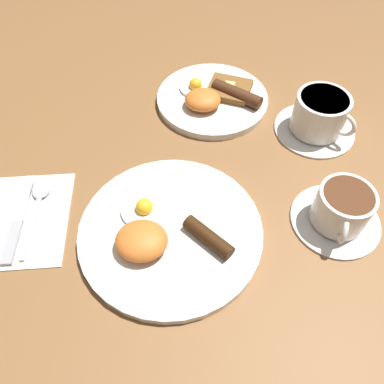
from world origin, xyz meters
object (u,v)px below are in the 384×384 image
(breakfast_plate_near, at_px, (167,232))
(breakfast_plate_far, at_px, (213,98))
(teacup_near, at_px, (341,210))
(knife, at_px, (18,222))
(spoon, at_px, (39,197))
(teacup_far, at_px, (319,117))

(breakfast_plate_near, distance_m, breakfast_plate_far, 0.33)
(teacup_near, bearing_deg, knife, -177.50)
(breakfast_plate_near, height_order, breakfast_plate_far, breakfast_plate_near)
(breakfast_plate_near, relative_size, teacup_near, 2.01)
(knife, height_order, spoon, spoon)
(teacup_near, height_order, knife, teacup_near)
(breakfast_plate_far, height_order, spoon, breakfast_plate_far)
(breakfast_plate_far, bearing_deg, teacup_near, -55.65)
(breakfast_plate_near, distance_m, knife, 0.24)
(breakfast_plate_near, relative_size, spoon, 1.78)
(teacup_far, relative_size, spoon, 0.96)
(teacup_far, bearing_deg, breakfast_plate_far, 158.70)
(spoon, bearing_deg, breakfast_plate_near, -108.73)
(breakfast_plate_near, distance_m, teacup_near, 0.27)
(breakfast_plate_far, height_order, teacup_near, teacup_near)
(knife, bearing_deg, spoon, -27.08)
(knife, relative_size, spoon, 1.05)
(breakfast_plate_far, relative_size, teacup_far, 1.49)
(breakfast_plate_far, xyz_separation_m, teacup_near, (0.20, -0.29, 0.02))
(breakfast_plate_near, relative_size, knife, 1.69)
(breakfast_plate_far, relative_size, knife, 1.35)
(breakfast_plate_near, bearing_deg, teacup_far, 42.29)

